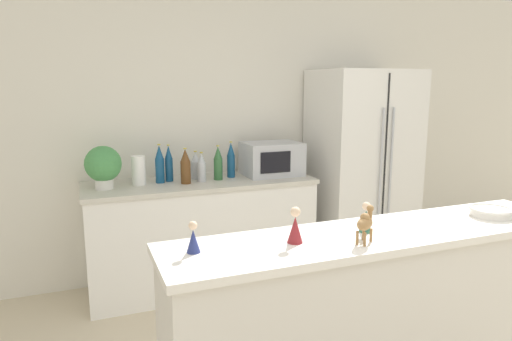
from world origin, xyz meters
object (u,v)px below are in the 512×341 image
microwave (272,159)px  back_bottle_3 (160,164)px  back_bottle_1 (231,160)px  back_bottle_4 (202,168)px  back_bottle_5 (186,167)px  wise_man_figurine_blue (295,227)px  paper_towel_roll (139,170)px  potted_plant (103,165)px  refrigerator (361,170)px  back_bottle_2 (218,163)px  back_bottle_6 (169,164)px  wise_man_figurine_purple (366,219)px  camel_figurine (365,222)px  wise_man_figurine_crimson (193,239)px  fruit_bowl (491,211)px  back_bottle_0 (196,166)px

microwave → back_bottle_3: (-0.95, 0.02, 0.01)m
microwave → back_bottle_1: 0.36m
back_bottle_4 → back_bottle_5: back_bottle_5 is taller
back_bottle_1 → back_bottle_4: (-0.27, -0.08, -0.03)m
back_bottle_5 → wise_man_figurine_blue: 1.82m
paper_towel_roll → microwave: size_ratio=0.47×
potted_plant → paper_towel_roll: size_ratio=1.43×
wise_man_figurine_blue → refrigerator: bearing=49.2°
refrigerator → wise_man_figurine_blue: (-1.57, -1.82, 0.18)m
back_bottle_2 → back_bottle_4: 0.15m
back_bottle_6 → wise_man_figurine_blue: bearing=-85.3°
wise_man_figurine_purple → wise_man_figurine_blue: bearing=-178.2°
back_bottle_4 → camel_figurine: camel_figurine is taller
camel_figurine → wise_man_figurine_blue: 0.29m
back_bottle_6 → microwave: bearing=-3.7°
back_bottle_2 → paper_towel_roll: bearing=176.5°
wise_man_figurine_crimson → camel_figurine: bearing=-12.4°
back_bottle_4 → wise_man_figurine_blue: size_ratio=1.54×
back_bottle_2 → back_bottle_6: (-0.38, 0.09, 0.01)m
camel_figurine → paper_towel_roll: bearing=108.5°
potted_plant → wise_man_figurine_crimson: bearing=-82.5°
camel_figurine → wise_man_figurine_purple: size_ratio=1.11×
wise_man_figurine_purple → back_bottle_4: bearing=98.6°
potted_plant → paper_towel_roll: potted_plant is taller
paper_towel_roll → microwave: microwave is taller
back_bottle_2 → wise_man_figurine_blue: bearing=-96.8°
potted_plant → back_bottle_1: bearing=3.8°
microwave → back_bottle_2: bearing=-176.5°
refrigerator → back_bottle_6: 1.74m
back_bottle_3 → paper_towel_roll: bearing=-174.4°
wise_man_figurine_crimson → potted_plant: bearing=97.5°
back_bottle_5 → camel_figurine: 1.96m
fruit_bowl → back_bottle_6: bearing=122.5°
fruit_bowl → wise_man_figurine_blue: wise_man_figurine_blue is taller
back_bottle_3 → back_bottle_4: (0.32, -0.07, -0.03)m
back_bottle_4 → back_bottle_0: bearing=99.3°
back_bottle_0 → back_bottle_4: (0.02, -0.12, 0.00)m
refrigerator → paper_towel_roll: refrigerator is taller
back_bottle_2 → back_bottle_5: size_ratio=1.01×
potted_plant → paper_towel_roll: 0.27m
refrigerator → wise_man_figurine_blue: refrigerator is taller
paper_towel_roll → fruit_bowl: bearing=-52.0°
back_bottle_0 → back_bottle_4: back_bottle_4 is taller
back_bottle_4 → back_bottle_5: (-0.14, -0.03, 0.02)m
paper_towel_roll → wise_man_figurine_blue: size_ratio=1.46×
back_bottle_1 → back_bottle_5: back_bottle_1 is taller
wise_man_figurine_crimson → microwave: bearing=58.5°
back_bottle_5 → wise_man_figurine_blue: size_ratio=1.82×
back_bottle_5 → potted_plant: bearing=176.4°
potted_plant → wise_man_figurine_blue: size_ratio=2.09×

